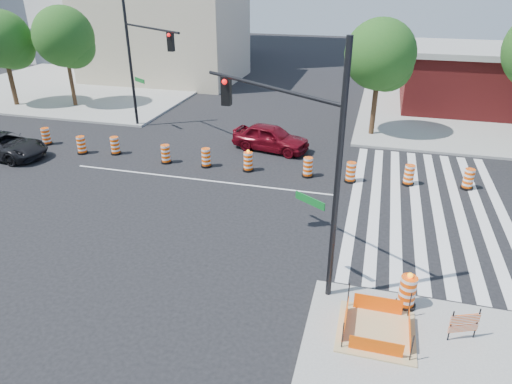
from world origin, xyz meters
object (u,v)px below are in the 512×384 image
red_coupe (271,138)px  dark_suv (5,145)px  signal_pole_nw (142,52)px  signal_pole_se (297,142)px

red_coupe → dark_suv: size_ratio=0.92×
signal_pole_nw → dark_suv: bearing=-98.5°
dark_suv → signal_pole_nw: signal_pole_nw is taller
red_coupe → signal_pole_se: size_ratio=0.57×
red_coupe → signal_pole_se: 13.02m
dark_suv → signal_pole_se: signal_pole_se is taller
red_coupe → signal_pole_se: (3.59, -11.82, 4.12)m
red_coupe → signal_pole_nw: size_ratio=0.55×
signal_pole_nw → red_coupe: bearing=26.2°
red_coupe → signal_pole_nw: 9.60m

